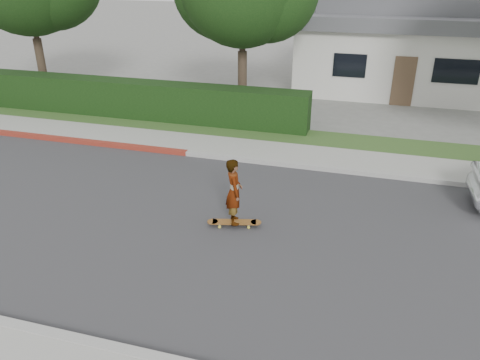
# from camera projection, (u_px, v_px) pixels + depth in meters

# --- Properties ---
(ground) EXTENTS (120.00, 120.00, 0.00)m
(ground) POSITION_uv_depth(u_px,v_px,m) (90.00, 210.00, 11.89)
(ground) COLOR slate
(ground) RESTS_ON ground
(road) EXTENTS (60.00, 8.00, 0.01)m
(road) POSITION_uv_depth(u_px,v_px,m) (90.00, 210.00, 11.89)
(road) COLOR #2D2D30
(road) RESTS_ON ground
(curb_far) EXTENTS (60.00, 0.20, 0.15)m
(curb_far) POSITION_uv_depth(u_px,v_px,m) (159.00, 150.00, 15.42)
(curb_far) COLOR #9E9E99
(curb_far) RESTS_ON ground
(curb_red_section) EXTENTS (12.00, 0.21, 0.15)m
(curb_red_section) POSITION_uv_depth(u_px,v_px,m) (30.00, 136.00, 16.66)
(curb_red_section) COLOR maroon
(curb_red_section) RESTS_ON ground
(sidewalk_far) EXTENTS (60.00, 1.60, 0.12)m
(sidewalk_far) POSITION_uv_depth(u_px,v_px,m) (170.00, 141.00, 16.21)
(sidewalk_far) COLOR gray
(sidewalk_far) RESTS_ON ground
(planting_strip) EXTENTS (60.00, 1.60, 0.10)m
(planting_strip) POSITION_uv_depth(u_px,v_px,m) (187.00, 127.00, 17.61)
(planting_strip) COLOR #2D4C1E
(planting_strip) RESTS_ON ground
(hedge) EXTENTS (15.00, 1.00, 1.50)m
(hedge) POSITION_uv_depth(u_px,v_px,m) (121.00, 99.00, 18.57)
(hedge) COLOR black
(hedge) RESTS_ON ground
(house) EXTENTS (10.60, 8.60, 4.30)m
(house) POSITION_uv_depth(u_px,v_px,m) (408.00, 42.00, 22.91)
(house) COLOR beige
(house) RESTS_ON ground
(skateboard) EXTENTS (1.31, 0.56, 0.12)m
(skateboard) POSITION_uv_depth(u_px,v_px,m) (234.00, 222.00, 11.13)
(skateboard) COLOR yellow
(skateboard) RESTS_ON ground
(skateboarder) EXTENTS (0.59, 0.69, 1.61)m
(skateboarder) POSITION_uv_depth(u_px,v_px,m) (234.00, 191.00, 10.77)
(skateboarder) COLOR white
(skateboarder) RESTS_ON skateboard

